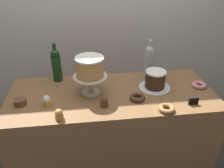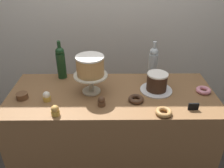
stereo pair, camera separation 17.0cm
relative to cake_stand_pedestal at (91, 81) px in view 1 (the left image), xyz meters
name	(u,v)px [view 1 (the left image)]	position (x,y,z in m)	size (l,w,h in m)	color
back_wall	(101,19)	(0.16, 0.87, 0.24)	(6.00, 0.05, 2.60)	silver
display_counter	(112,140)	(0.16, -0.02, -0.58)	(1.57, 0.65, 0.96)	brown
cake_stand_pedestal	(91,81)	(0.00, 0.00, 0.00)	(0.25, 0.25, 0.15)	beige
white_layer_cake	(90,67)	(0.00, 0.00, 0.12)	(0.21, 0.21, 0.15)	tan
silver_serving_platter	(154,87)	(0.50, 0.01, -0.10)	(0.25, 0.25, 0.01)	white
chocolate_round_cake	(155,79)	(0.50, 0.01, -0.02)	(0.16, 0.16, 0.14)	#3D2619
wine_bottle_green	(56,64)	(-0.26, 0.24, 0.04)	(0.08, 0.08, 0.33)	#193D1E
wine_bottle_clear	(149,61)	(0.50, 0.22, 0.04)	(0.08, 0.08, 0.33)	#B2BCC1
cupcake_caramel	(59,114)	(-0.22, -0.29, -0.07)	(0.06, 0.06, 0.07)	gold
cupcake_chocolate	(104,102)	(0.08, -0.19, -0.07)	(0.06, 0.06, 0.07)	brown
cupcake_vanilla	(47,101)	(-0.31, -0.12, -0.07)	(0.06, 0.06, 0.07)	gold
donut_chocolate	(137,97)	(0.33, -0.13, -0.09)	(0.11, 0.11, 0.03)	#472D1E
donut_pink	(199,85)	(0.86, -0.02, -0.09)	(0.11, 0.11, 0.03)	pink
donut_maple	(167,108)	(0.50, -0.29, -0.09)	(0.11, 0.11, 0.03)	#B27F47
cookie_stack	(20,102)	(-0.50, -0.09, -0.08)	(0.08, 0.08, 0.04)	brown
price_sign_chalkboard	(194,101)	(0.71, -0.24, -0.08)	(0.07, 0.01, 0.05)	black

